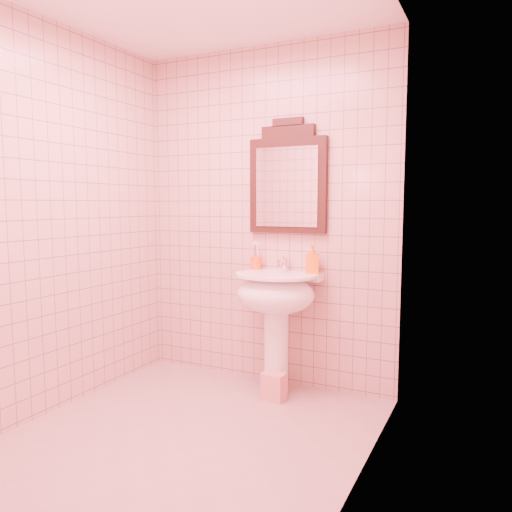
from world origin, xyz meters
The scene contains 8 objects.
floor centered at (0.00, 0.00, 0.00)m, with size 2.20×2.20×0.00m, color tan.
back_wall centered at (0.00, 1.10, 1.25)m, with size 2.00×0.02×2.50m, color #C9A18C.
pedestal_sink centered at (0.19, 0.87, 0.66)m, with size 0.58×0.58×0.86m.
faucet centered at (0.19, 1.01, 0.92)m, with size 0.04×0.16×0.11m.
mirror centered at (0.19, 1.07, 1.52)m, with size 0.59×0.06×0.82m.
toothbrush_cup centered at (-0.05, 1.03, 0.91)m, with size 0.08×0.08×0.18m.
soap_dispenser centered at (0.41, 1.01, 0.96)m, with size 0.09×0.09×0.20m, color orange.
towel centered at (0.23, 0.75, 0.10)m, with size 0.16×0.10×0.19m, color #E79B88.
Camera 1 is at (1.57, -2.29, 1.35)m, focal length 35.00 mm.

